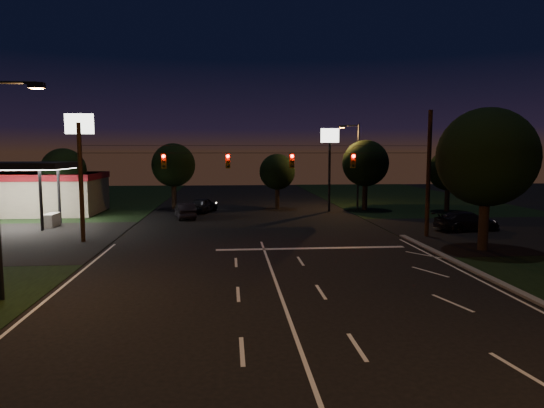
{
  "coord_description": "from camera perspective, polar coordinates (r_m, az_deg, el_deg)",
  "views": [
    {
      "loc": [
        -2.16,
        -18.29,
        6.09
      ],
      "look_at": [
        0.39,
        10.11,
        3.0
      ],
      "focal_mm": 32.0,
      "sensor_mm": 36.0,
      "label": 1
    }
  ],
  "objects": [
    {
      "name": "ground",
      "position": [
        19.4,
        1.56,
        -12.11
      ],
      "size": [
        140.0,
        140.0,
        0.0
      ],
      "primitive_type": "plane",
      "color": "black",
      "rests_on": "ground"
    },
    {
      "name": "tree_far_b",
      "position": [
        52.76,
        -11.49,
        4.45
      ],
      "size": [
        4.6,
        4.6,
        6.98
      ],
      "color": "black",
      "rests_on": "ground"
    },
    {
      "name": "center_line",
      "position": [
        13.88,
        4.61,
        -19.82
      ],
      "size": [
        0.14,
        40.0,
        0.01
      ],
      "primitive_type": "cube",
      "color": "silver",
      "rests_on": "ground"
    },
    {
      "name": "car_cross",
      "position": [
        40.23,
        21.95,
        -1.9
      ],
      "size": [
        5.41,
        2.92,
        1.49
      ],
      "primitive_type": "imported",
      "rotation": [
        0.0,
        0.0,
        1.74
      ],
      "color": "black",
      "rests_on": "ground"
    },
    {
      "name": "tree_far_c",
      "position": [
        51.7,
        0.63,
        3.75
      ],
      "size": [
        3.8,
        3.8,
        5.86
      ],
      "color": "black",
      "rests_on": "ground"
    },
    {
      "name": "car_oncoming_a",
      "position": [
        49.32,
        -8.12,
        -0.1
      ],
      "size": [
        3.13,
        4.71,
        1.49
      ],
      "primitive_type": "imported",
      "rotation": [
        0.0,
        0.0,
        2.8
      ],
      "color": "black",
      "rests_on": "ground"
    },
    {
      "name": "pole_sign_right",
      "position": [
        49.35,
        6.8,
        6.31
      ],
      "size": [
        1.8,
        0.3,
        8.4
      ],
      "color": "black",
      "rests_on": "ground"
    },
    {
      "name": "cross_street_right",
      "position": [
        41.28,
        27.46,
        -3.0
      ],
      "size": [
        20.0,
        16.0,
        0.02
      ],
      "primitive_type": "cube",
      "color": "black",
      "rests_on": "ground"
    },
    {
      "name": "tree_far_d",
      "position": [
        51.43,
        10.92,
        4.66
      ],
      "size": [
        4.8,
        4.8,
        7.3
      ],
      "color": "black",
      "rests_on": "ground"
    },
    {
      "name": "pole_sign_left_near",
      "position": [
        42.01,
        -21.66,
        6.96
      ],
      "size": [
        2.2,
        0.3,
        9.1
      ],
      "color": "black",
      "rests_on": "ground"
    },
    {
      "name": "utility_pole_left",
      "position": [
        35.25,
        -21.31,
        -4.19
      ],
      "size": [
        0.28,
        0.28,
        8.0
      ],
      "primitive_type": "cylinder",
      "color": "black",
      "rests_on": "ground"
    },
    {
      "name": "stop_bar",
      "position": [
        30.84,
        4.63,
        -5.21
      ],
      "size": [
        12.0,
        0.5,
        0.01
      ],
      "primitive_type": "cube",
      "color": "silver",
      "rests_on": "ground"
    },
    {
      "name": "utility_pole_right",
      "position": [
        36.69,
        17.7,
        -3.67
      ],
      "size": [
        0.3,
        0.3,
        9.0
      ],
      "primitive_type": "cylinder",
      "color": "black",
      "rests_on": "ground"
    },
    {
      "name": "street_light_left",
      "position": [
        22.25,
        -29.25,
        3.21
      ],
      "size": [
        2.2,
        0.35,
        9.0
      ],
      "color": "black",
      "rests_on": "ground"
    },
    {
      "name": "tree_right_near",
      "position": [
        32.5,
        23.83,
        4.93
      ],
      "size": [
        6.0,
        6.0,
        8.76
      ],
      "color": "black",
      "rests_on": "ground"
    },
    {
      "name": "gas_station",
      "position": [
        52.65,
        -27.09,
        1.47
      ],
      "size": [
        14.2,
        16.1,
        5.25
      ],
      "color": "gray",
      "rests_on": "ground"
    },
    {
      "name": "signal_span",
      "position": [
        33.33,
        -1.41,
        5.17
      ],
      "size": [
        24.0,
        0.4,
        1.56
      ],
      "color": "black",
      "rests_on": "ground"
    },
    {
      "name": "car_oncoming_b",
      "position": [
        44.99,
        -10.2,
        -0.78
      ],
      "size": [
        2.39,
        4.56,
        1.43
      ],
      "primitive_type": "imported",
      "rotation": [
        0.0,
        0.0,
        3.35
      ],
      "color": "black",
      "rests_on": "ground"
    },
    {
      "name": "street_light_right_far",
      "position": [
        52.05,
        9.84,
        5.16
      ],
      "size": [
        2.2,
        0.35,
        9.0
      ],
      "color": "black",
      "rests_on": "ground"
    },
    {
      "name": "tree_far_e",
      "position": [
        52.37,
        19.98,
        3.65
      ],
      "size": [
        4.0,
        4.0,
        6.18
      ],
      "color": "black",
      "rests_on": "ground"
    },
    {
      "name": "tree_far_a",
      "position": [
        50.96,
        -23.25,
        3.62
      ],
      "size": [
        4.2,
        4.2,
        6.42
      ],
      "color": "black",
      "rests_on": "ground"
    }
  ]
}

